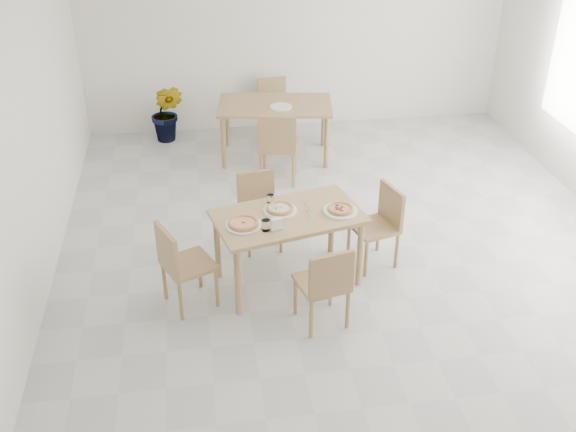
{
  "coord_description": "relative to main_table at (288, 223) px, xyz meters",
  "views": [
    {
      "loc": [
        -1.49,
        -5.79,
        3.91
      ],
      "look_at": [
        -0.7,
        -0.43,
        0.74
      ],
      "focal_mm": 42.0,
      "sensor_mm": 36.0,
      "label": 1
    }
  ],
  "objects": [
    {
      "name": "chair_west",
      "position": [
        -1.02,
        -0.25,
        -0.16
      ],
      "size": [
        0.56,
        0.56,
        0.86
      ],
      "rotation": [
        0.0,
        0.0,
        1.99
      ],
      "color": "#A37A51",
      "rests_on": "ground"
    },
    {
      "name": "chair_back_s",
      "position": [
        0.18,
        2.08,
        -0.12
      ],
      "size": [
        0.55,
        0.55,
        0.93
      ],
      "rotation": [
        0.0,
        0.0,
        2.93
      ],
      "color": "#A37A51",
      "rests_on": "ground"
    },
    {
      "name": "tumbler_a",
      "position": [
        -0.24,
        -0.24,
        0.14
      ],
      "size": [
        0.08,
        0.08,
        0.1
      ],
      "primitive_type": "cylinder",
      "color": "white",
      "rests_on": "main_table"
    },
    {
      "name": "tumbler_b",
      "position": [
        -0.14,
        0.25,
        0.14
      ],
      "size": [
        0.06,
        0.06,
        0.08
      ],
      "primitive_type": "cylinder",
      "color": "white",
      "rests_on": "main_table"
    },
    {
      "name": "pizza_mushroom",
      "position": [
        -0.06,
        0.08,
        0.13
      ],
      "size": [
        0.3,
        0.3,
        0.03
      ],
      "rotation": [
        0.0,
        0.0,
        -0.15
      ],
      "color": "#EDB06F",
      "rests_on": "plate_mushroom"
    },
    {
      "name": "plate_empty",
      "position": [
        0.31,
        2.7,
        0.1
      ],
      "size": [
        0.28,
        0.28,
        0.02
      ],
      "primitive_type": "cylinder",
      "color": "white",
      "rests_on": "second_table"
    },
    {
      "name": "fork_b",
      "position": [
        0.2,
        -0.01,
        0.1
      ],
      "size": [
        0.02,
        0.19,
        0.01
      ],
      "primitive_type": "cube",
      "rotation": [
        0.0,
        0.0,
        0.02
      ],
      "color": "silver",
      "rests_on": "main_table"
    },
    {
      "name": "chair_south",
      "position": [
        0.22,
        -0.73,
        -0.18
      ],
      "size": [
        0.5,
        0.5,
        0.83
      ],
      "rotation": [
        0.0,
        0.0,
        3.38
      ],
      "color": "#A37A51",
      "rests_on": "ground"
    },
    {
      "name": "chair_back_n",
      "position": [
        0.32,
        3.61,
        -0.18
      ],
      "size": [
        0.42,
        0.42,
        0.81
      ],
      "rotation": [
        0.0,
        0.0,
        0.05
      ],
      "color": "#A37A51",
      "rests_on": "ground"
    },
    {
      "name": "plate_mushroom",
      "position": [
        -0.06,
        0.08,
        0.1
      ],
      "size": [
        0.32,
        0.32,
        0.02
      ],
      "primitive_type": "cylinder",
      "color": "white",
      "rests_on": "main_table"
    },
    {
      "name": "second_table",
      "position": [
        0.25,
        2.85,
        0.01
      ],
      "size": [
        1.56,
        1.03,
        0.75
      ],
      "rotation": [
        0.0,
        0.0,
        -0.14
      ],
      "color": "#A37A51",
      "rests_on": "ground"
    },
    {
      "name": "plate_margherita",
      "position": [
        -0.43,
        -0.15,
        0.1
      ],
      "size": [
        0.33,
        0.33,
        0.02
      ],
      "primitive_type": "cylinder",
      "color": "white",
      "rests_on": "main_table"
    },
    {
      "name": "fork_a",
      "position": [
        0.21,
        0.11,
        0.1
      ],
      "size": [
        0.06,
        0.18,
        0.01
      ],
      "primitive_type": "cube",
      "rotation": [
        0.0,
        0.0,
        0.26
      ],
      "color": "silver",
      "rests_on": "main_table"
    },
    {
      "name": "pizza_margherita",
      "position": [
        -0.43,
        -0.15,
        0.12
      ],
      "size": [
        0.37,
        0.37,
        0.03
      ],
      "rotation": [
        0.0,
        0.0,
        -0.4
      ],
      "color": "#EDB06F",
      "rests_on": "plate_margherita"
    },
    {
      "name": "plate_pepperoni",
      "position": [
        0.49,
        -0.02,
        0.1
      ],
      "size": [
        0.33,
        0.33,
        0.02
      ],
      "primitive_type": "cylinder",
      "color": "white",
      "rests_on": "main_table"
    },
    {
      "name": "chair_north",
      "position": [
        -0.2,
        0.73,
        -0.19
      ],
      "size": [
        0.45,
        0.45,
        0.8
      ],
      "rotation": [
        0.0,
        0.0,
        0.14
      ],
      "color": "#A37A51",
      "rests_on": "ground"
    },
    {
      "name": "potted_plant",
      "position": [
        -1.17,
        3.58,
        -0.24
      ],
      "size": [
        0.56,
        0.51,
        0.84
      ],
      "primitive_type": "imported",
      "rotation": [
        0.0,
        0.0,
        -0.36
      ],
      "color": "#38671F",
      "rests_on": "ground"
    },
    {
      "name": "napkin_holder",
      "position": [
        -0.14,
        -0.26,
        0.15
      ],
      "size": [
        0.12,
        0.08,
        0.12
      ],
      "rotation": [
        0.0,
        0.0,
        0.24
      ],
      "color": "silver",
      "rests_on": "main_table"
    },
    {
      "name": "chair_east",
      "position": [
        0.97,
        0.2,
        -0.17
      ],
      "size": [
        0.51,
        0.51,
        0.83
      ],
      "rotation": [
        0.0,
        0.0,
        -1.29
      ],
      "color": "#A37A51",
      "rests_on": "ground"
    },
    {
      "name": "pizza_pepperoni",
      "position": [
        0.49,
        -0.02,
        0.13
      ],
      "size": [
        0.32,
        0.32,
        0.03
      ],
      "rotation": [
        0.0,
        0.0,
        -0.38
      ],
      "color": "#EDB06F",
      "rests_on": "plate_pepperoni"
    },
    {
      "name": "main_table",
      "position": [
        0.0,
        0.0,
        0.0
      ],
      "size": [
        1.51,
        1.07,
        0.75
      ],
      "rotation": [
        0.0,
        0.0,
        0.24
      ],
      "color": "tan",
      "rests_on": "ground"
    }
  ]
}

